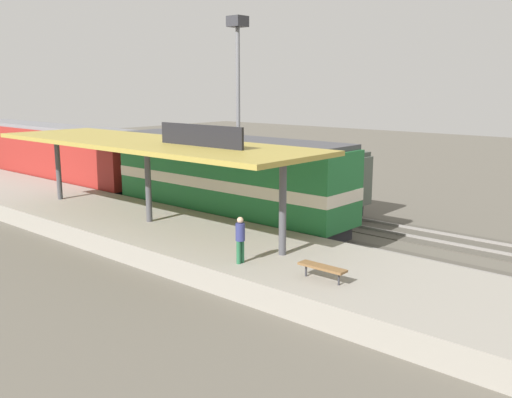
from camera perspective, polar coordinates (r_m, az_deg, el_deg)
name	(u,v)px	position (r m, az deg, el deg)	size (l,w,h in m)	color
ground_plane	(244,216)	(31.49, -1.21, -1.72)	(120.00, 120.00, 0.00)	#5B564C
track_near	(219,222)	(30.08, -3.78, -2.32)	(3.20, 110.00, 0.16)	#4E4941
track_far	(274,208)	(33.40, 1.80, -0.90)	(3.20, 110.00, 0.16)	#4E4941
platform	(150,231)	(27.03, -10.72, -3.17)	(6.00, 44.00, 0.90)	gray
station_canopy	(148,144)	(26.24, -10.92, 5.46)	(5.20, 18.00, 4.70)	#47474C
platform_bench	(322,268)	(18.60, 6.74, -6.94)	(0.44, 1.70, 0.50)	#333338
locomotive	(227,179)	(29.15, -2.94, 2.02)	(2.93, 14.43, 4.44)	#28282D
passenger_carriage_single	(49,154)	(43.56, -20.24, 4.35)	(2.90, 20.00, 4.24)	#28282D
freight_car	(271,175)	(33.20, 1.48, 2.43)	(2.80, 12.00, 3.54)	#28282D
light_mast	(238,67)	(38.90, -1.86, 13.25)	(1.10, 1.10, 11.70)	slate
person_waiting	(240,237)	(20.10, -1.61, -3.93)	(0.34, 0.34, 1.71)	#23603D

